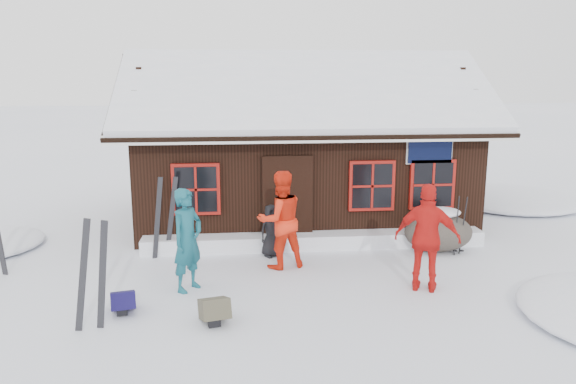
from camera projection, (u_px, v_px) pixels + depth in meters
name	position (u px, v px, depth m)	size (l,w,h in m)	color
ground	(252.00, 288.00, 10.21)	(120.00, 120.00, 0.00)	white
mountain_hut	(301.00, 160.00, 14.87)	(8.90, 6.09, 4.42)	black
snow_drift	(315.00, 240.00, 12.51)	(7.60, 0.60, 0.35)	white
snow_mounds	(325.00, 253.00, 12.18)	(20.60, 13.20, 0.48)	white
skier_teal	(187.00, 240.00, 9.93)	(0.68, 0.45, 1.86)	#145260
skier_orange_left	(280.00, 220.00, 11.10)	(0.95, 0.74, 1.96)	red
skier_orange_right	(427.00, 238.00, 9.89)	(1.14, 0.48, 1.95)	red
skier_crouched	(271.00, 231.00, 11.85)	(0.55, 0.36, 1.13)	black
boulder	(438.00, 231.00, 12.26)	(1.49, 1.12, 0.86)	#524A42
ski_pair_left	(93.00, 277.00, 8.38)	(0.62, 0.19, 1.79)	black
ski_pair_right	(164.00, 218.00, 11.82)	(0.59, 0.27, 1.76)	black
ski_poles	(460.00, 227.00, 11.95)	(0.24, 0.12, 1.32)	black
backpack_blue	(123.00, 304.00, 9.12)	(0.38, 0.51, 0.28)	#140F41
backpack_olive	(214.00, 313.00, 8.75)	(0.43, 0.57, 0.31)	#494534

